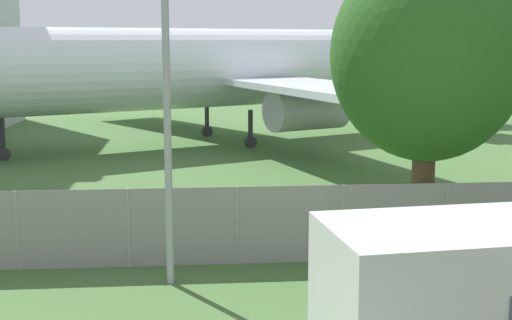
% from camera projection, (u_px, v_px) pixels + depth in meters
% --- Properties ---
extents(perimeter_fence, '(56.07, 0.07, 1.88)m').
position_uv_depth(perimeter_fence, '(237.00, 226.00, 16.85)').
color(perimeter_fence, gray).
rests_on(perimeter_fence, ground).
extents(airplane, '(36.99, 29.84, 11.83)m').
position_uv_depth(airplane, '(208.00, 69.00, 36.26)').
color(airplane, white).
rests_on(airplane, ground).
extents(portable_cabin, '(4.09, 2.76, 2.63)m').
position_uv_depth(portable_cabin, '(455.00, 310.00, 10.55)').
color(portable_cabin, silver).
rests_on(portable_cabin, ground).
extents(picnic_bench_near_cabin, '(1.74, 1.57, 0.76)m').
position_uv_depth(picnic_bench_near_cabin, '(373.00, 283.00, 14.24)').
color(picnic_bench_near_cabin, olive).
rests_on(picnic_bench_near_cabin, ground).
extents(tree_behind_benches, '(4.80, 4.80, 7.57)m').
position_uv_depth(tree_behind_benches, '(428.00, 56.00, 17.48)').
color(tree_behind_benches, '#4C3823').
rests_on(tree_behind_benches, ground).
extents(light_mast, '(0.44, 0.44, 7.52)m').
position_uv_depth(light_mast, '(166.00, 72.00, 14.90)').
color(light_mast, '#99999E').
rests_on(light_mast, ground).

